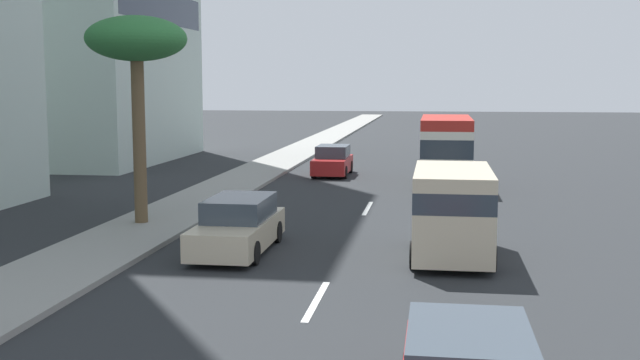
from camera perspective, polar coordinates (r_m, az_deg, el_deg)
name	(u,v)px	position (r m, az deg, el deg)	size (l,w,h in m)	color
ground_plane	(376,193)	(34.04, 4.13, -0.95)	(198.00, 198.00, 0.00)	#26282B
sidewalk_right	(225,188)	(35.20, -6.98, -0.60)	(162.00, 3.02, 0.15)	gray
lane_stripe_mid	(316,301)	(17.34, -0.26, -8.83)	(3.20, 0.16, 0.01)	silver
lane_stripe_far	(368,208)	(29.84, 3.51, -2.08)	(3.20, 0.16, 0.01)	silver
minibus_lead	(446,148)	(36.94, 9.20, 2.33)	(6.84, 2.41, 3.18)	silver
car_second	(333,161)	(40.40, 0.93, 1.39)	(4.11, 1.79, 1.55)	#A51E1E
car_third	(238,226)	(22.26, -6.00, -3.37)	(4.79, 1.86, 1.54)	beige
van_fifth	(452,207)	(21.50, 9.67, -2.00)	(4.63, 2.19, 2.45)	beige
palm_tree	(136,45)	(26.36, -13.29, 9.63)	(3.28, 3.28, 6.80)	brown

